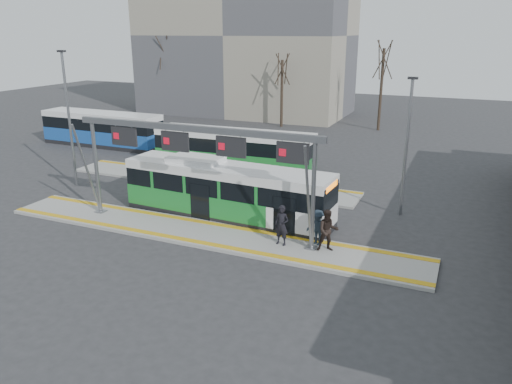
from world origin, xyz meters
TOP-DOWN VIEW (x-y plane):
  - ground at (0.00, 0.00)m, footprint 120.00×120.00m
  - platform_main at (0.00, 0.00)m, footprint 22.00×3.00m
  - platform_second at (-4.00, 8.00)m, footprint 20.00×3.00m
  - tactile_main at (0.00, 0.00)m, footprint 22.00×2.65m
  - tactile_second at (-4.00, 9.15)m, footprint 20.00×0.35m
  - gantry at (-0.35, 0.25)m, footprint 13.00×1.68m
  - apartment_block at (-14.00, 36.00)m, footprint 24.50×12.50m
  - hero_bus at (0.03, 2.66)m, footprint 11.55×3.00m
  - bg_bus_green at (-3.75, 11.37)m, footprint 11.61×2.93m
  - bg_bus_blue at (-17.72, 14.04)m, footprint 11.09×2.51m
  - passenger_a at (4.10, 0.16)m, footprint 0.74×0.54m
  - passenger_b at (6.23, 0.34)m, footprint 1.16×1.06m
  - passenger_c at (5.61, 0.82)m, footprint 1.21×0.86m
  - tree_left at (-6.63, 28.58)m, footprint 1.40×1.40m
  - tree_mid at (3.00, 30.64)m, footprint 1.40×1.40m
  - tree_far at (-21.76, 30.42)m, footprint 1.40×1.40m
  - lamp_west at (-11.45, 3.88)m, footprint 0.50×0.25m
  - lamp_east at (8.54, 6.78)m, footprint 0.50×0.25m

SIDE VIEW (x-z plane):
  - ground at x=0.00m, z-range 0.00..0.00m
  - platform_main at x=0.00m, z-range 0.00..0.15m
  - platform_second at x=-4.00m, z-range 0.00..0.15m
  - tactile_main at x=0.00m, z-range 0.15..0.17m
  - tactile_second at x=-4.00m, z-range 0.15..0.17m
  - passenger_c at x=5.61m, z-range 0.15..1.84m
  - passenger_a at x=4.10m, z-range 0.15..2.04m
  - passenger_b at x=6.23m, z-range 0.15..2.08m
  - bg_bus_green at x=-3.75m, z-range -0.02..2.86m
  - bg_bus_blue at x=-17.72m, z-range -0.02..2.87m
  - hero_bus at x=0.03m, z-range -0.13..3.01m
  - lamp_east at x=8.54m, z-range 0.24..7.61m
  - gantry at x=-0.35m, z-range 1.70..6.90m
  - lamp_west at x=-11.45m, z-range 0.24..8.71m
  - tree_left at x=-6.63m, z-range 1.98..9.62m
  - tree_mid at x=3.00m, z-range 2.33..11.33m
  - tree_far at x=-21.76m, z-range 2.41..11.73m
  - apartment_block at x=-14.00m, z-range 0.01..18.41m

